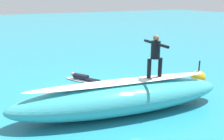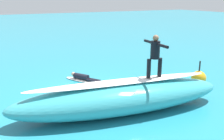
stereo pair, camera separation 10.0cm
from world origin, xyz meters
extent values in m
plane|color=teal|center=(0.00, 0.00, 0.00)|extent=(120.00, 120.00, 0.00)
ellipsoid|color=teal|center=(-0.09, 2.25, 0.60)|extent=(8.69, 3.33, 1.20)
ellipsoid|color=white|center=(-0.09, 2.25, 1.24)|extent=(7.23, 1.84, 0.08)
ellipsoid|color=silver|center=(-1.43, 2.47, 1.24)|extent=(1.92, 0.62, 0.08)
cylinder|color=black|center=(-1.18, 2.45, 1.66)|extent=(0.16, 0.16, 0.75)
cylinder|color=black|center=(-1.68, 2.48, 1.66)|extent=(0.16, 0.16, 0.75)
cylinder|color=black|center=(-1.43, 2.47, 2.38)|extent=(0.39, 0.39, 0.68)
sphere|color=#936B4C|center=(-1.43, 2.47, 2.83)|extent=(0.23, 0.23, 0.23)
cylinder|color=black|center=(-1.39, 2.95, 2.62)|extent=(0.16, 0.62, 0.11)
cylinder|color=black|center=(-1.47, 1.98, 2.62)|extent=(0.16, 0.62, 0.11)
ellipsoid|color=silver|center=(-0.10, -2.07, 0.04)|extent=(1.51, 1.97, 0.07)
cylinder|color=black|center=(-0.10, -2.07, 0.23)|extent=(0.72, 0.89, 0.30)
sphere|color=tan|center=(0.19, -2.51, 0.29)|extent=(0.22, 0.22, 0.22)
cylinder|color=black|center=(-0.59, -1.45, 0.14)|extent=(0.50, 0.68, 0.14)
cylinder|color=black|center=(-0.44, -1.36, 0.14)|extent=(0.50, 0.68, 0.14)
sphere|color=orange|center=(-5.09, 1.37, 0.37)|extent=(0.74, 0.74, 0.74)
cylinder|color=#262626|center=(-5.09, 1.37, 1.00)|extent=(0.07, 0.07, 0.52)
ellipsoid|color=white|center=(1.00, -1.14, 0.08)|extent=(0.95, 0.96, 0.17)
ellipsoid|color=white|center=(0.09, 0.02, 0.04)|extent=(0.56, 0.38, 0.08)
ellipsoid|color=white|center=(-2.22, 0.87, 0.08)|extent=(0.91, 0.90, 0.17)
camera|label=1|loc=(4.49, 9.96, 4.31)|focal=40.30mm
camera|label=2|loc=(4.40, 10.00, 4.31)|focal=40.30mm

